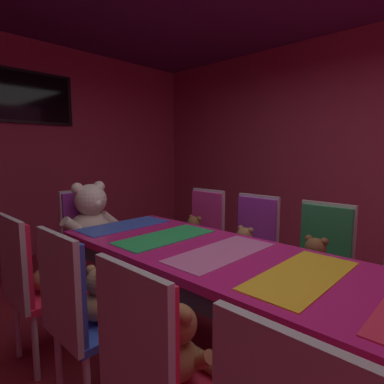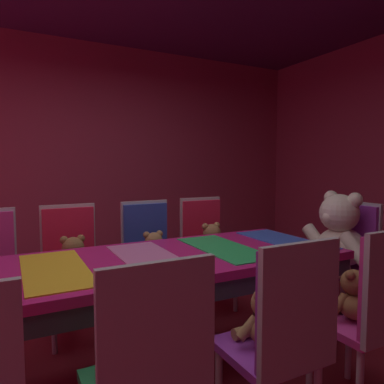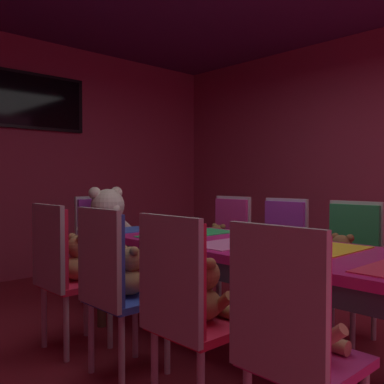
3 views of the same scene
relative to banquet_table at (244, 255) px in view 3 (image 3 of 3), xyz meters
The scene contains 20 objects.
ground_plane 0.65m from the banquet_table, 90.00° to the left, with size 7.90×7.90×0.00m, color maroon.
wall_back 3.29m from the banquet_table, 90.00° to the left, with size 5.20×0.12×2.80m, color #99334C.
banquet_table is the anchor object (origin of this frame).
chair_left_0 1.22m from the banquet_table, 132.60° to the right, with size 0.42×0.41×0.98m.
teddy_left_0 1.12m from the banquet_table, 127.18° to the right, with size 0.23×0.30×0.29m.
chair_left_1 0.90m from the banquet_table, 158.67° to the right, with size 0.42×0.41×0.98m.
teddy_left_1 0.76m from the banquet_table, 154.66° to the right, with size 0.26×0.34×0.32m.
chair_left_2 0.87m from the banquet_table, 160.06° to the left, with size 0.42×0.41×0.98m.
teddy_left_2 0.74m from the banquet_table, 156.22° to the left, with size 0.24×0.32×0.30m.
chair_left_3 1.21m from the banquet_table, 134.79° to the left, with size 0.42×0.41×0.98m.
teddy_left_3 1.11m from the banquet_table, 129.45° to the left, with size 0.26×0.34×0.32m.
chair_right_1 0.90m from the banquet_table, 20.02° to the right, with size 0.42×0.41×0.98m.
teddy_right_1 0.77m from the banquet_table, 23.75° to the right, with size 0.25×0.32×0.30m.
chair_right_2 0.90m from the banquet_table, 19.89° to the left, with size 0.42×0.41×0.98m.
teddy_right_2 0.77m from the banquet_table, 23.51° to the left, with size 0.22×0.29×0.27m.
chair_right_3 1.24m from the banquet_table, 46.75° to the left, with size 0.42×0.41×0.98m.
teddy_right_3 1.15m from the banquet_table, 51.97° to the left, with size 0.23×0.30×0.28m.
throne_chair 1.78m from the banquet_table, 90.00° to the left, with size 0.41×0.42×0.98m.
king_teddy_bear 1.61m from the banquet_table, 90.00° to the left, with size 0.65×0.51×0.62m.
wall_tv 3.41m from the banquet_table, 90.00° to the left, with size 1.12×0.06×0.65m.
Camera 3 is at (-2.15, -1.79, 1.15)m, focal length 40.31 mm.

